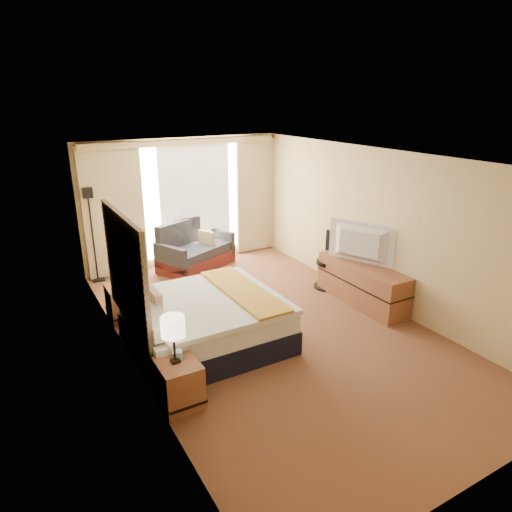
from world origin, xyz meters
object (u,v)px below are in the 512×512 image
media_dresser (362,284)px  bed (205,321)px  desk_chair (330,263)px  lamp_right (118,255)px  nightstand_right (123,302)px  television (359,244)px  lamp_left (173,328)px  loveseat (195,252)px  floor_lamp (90,216)px  nightstand_left (179,384)px

media_dresser → bed: size_ratio=0.88×
desk_chair → lamp_right: 3.77m
nightstand_right → television: 3.97m
media_dresser → lamp_left: lamp_left is taller
bed → loveseat: bearing=70.1°
loveseat → desk_chair: desk_chair is taller
floor_lamp → lamp_right: 1.79m
media_dresser → lamp_left: size_ratio=3.18×
desk_chair → bed: bearing=-179.8°
television → media_dresser: bearing=-176.1°
nightstand_right → television: television is taller
nightstand_left → television: size_ratio=0.46×
lamp_right → television: size_ratio=0.54×
nightstand_left → media_dresser: size_ratio=0.31×
floor_lamp → television: 4.88m
loveseat → desk_chair: size_ratio=1.68×
nightstand_right → floor_lamp: floor_lamp is taller
nightstand_left → desk_chair: desk_chair is taller
television → loveseat: bearing=8.4°
nightstand_right → loveseat: size_ratio=0.31×
nightstand_left → nightstand_right: bearing=90.0°
media_dresser → bed: bearing=179.1°
loveseat → desk_chair: bearing=-75.1°
bed → floor_lamp: 3.48m
floor_lamp → lamp_right: size_ratio=2.81×
loveseat → lamp_right: 2.52m
nightstand_left → loveseat: bearing=65.2°
bed → floor_lamp: (-0.84, 3.25, 0.92)m
bed → nightstand_right: bearing=119.9°
nightstand_left → desk_chair: (3.67, 1.88, 0.19)m
nightstand_left → loveseat: loveseat is taller
lamp_left → lamp_right: 2.55m
media_dresser → loveseat: bearing=120.7°
loveseat → lamp_left: 4.54m
nightstand_left → lamp_left: (-0.02, 0.03, 0.71)m
media_dresser → television: 0.70m
nightstand_right → bed: 1.62m
floor_lamp → lamp_left: bearing=-89.8°
bed → loveseat: bed is taller
media_dresser → loveseat: size_ratio=1.03×
bed → loveseat: 3.19m
bed → floor_lamp: size_ratio=1.13×
media_dresser → nightstand_right: bearing=158.6°
loveseat → lamp_left: size_ratio=3.09×
lamp_left → television: size_ratio=0.48×
bed → lamp_right: bearing=118.2°
desk_chair → lamp_left: 4.17m
media_dresser → bed: bed is taller
nightstand_right → bed: bearing=-60.1°
nightstand_right → media_dresser: bearing=-21.4°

